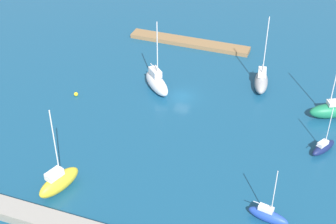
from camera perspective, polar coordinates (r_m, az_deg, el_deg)
water at (r=86.45m, az=1.62°, el=1.78°), size 160.00×160.00×0.00m
pier_dock at (r=103.28m, az=2.45°, el=7.98°), size 24.93×3.18×0.84m
sailboat_blue_mid_basin at (r=65.04m, az=11.39°, el=-11.53°), size 5.42×2.38×8.51m
sailboat_gray_west_end at (r=89.66m, az=10.63°, el=3.52°), size 3.48×7.44×13.82m
sailboat_white_east_end at (r=87.21m, az=-1.30°, el=3.40°), size 7.08×6.99×13.34m
sailboat_navy_off_beacon at (r=77.38m, az=17.37°, el=-3.87°), size 3.77×5.00×7.73m
sailboat_green_outer_mooring at (r=84.82m, az=18.12°, el=0.20°), size 7.30×5.35×13.42m
sailboat_yellow_lone_south at (r=68.92m, az=-12.40°, el=-7.78°), size 4.10×6.98×12.96m
mooring_buoy_yellow at (r=87.87m, az=-10.50°, el=2.02°), size 0.71×0.71×0.71m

